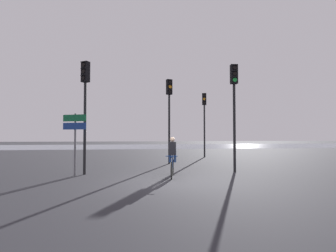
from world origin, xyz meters
The scene contains 8 objects.
ground_plane centered at (0.00, 0.00, 0.00)m, with size 120.00×120.00×0.00m, color #28282D.
water_strip centered at (0.00, 29.92, 0.00)m, with size 80.00×16.00×0.01m, color slate.
traffic_light_far_right centered at (4.01, 10.13, 3.39)m, with size 0.38×0.40×4.92m.
traffic_light_center centered at (0.71, 5.99, 3.45)m, with size 0.38×0.40×5.02m.
traffic_light_near_left centered at (-3.50, 2.28, 3.38)m, with size 0.40×0.42×4.90m.
traffic_light_near_right centered at (3.22, 2.16, 3.43)m, with size 0.34×0.35×4.98m.
direction_sign_post centered at (-3.83, 1.89, 1.79)m, with size 1.02×0.47×2.60m.
cyclist centered at (0.17, 1.17, 0.82)m, with size 0.51×1.68×1.62m.
Camera 1 is at (-1.43, -9.42, 1.70)m, focal length 28.00 mm.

